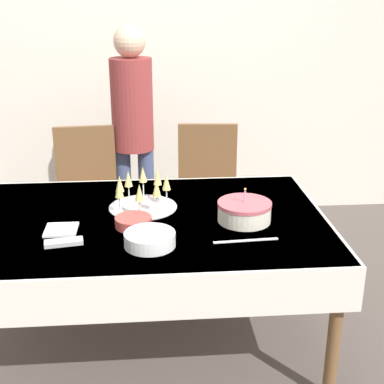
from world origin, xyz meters
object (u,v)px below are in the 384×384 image
Objects in this scene: dining_chair_far_right at (208,190)px; birthday_cake at (244,212)px; dining_chair_far_left at (87,193)px; champagne_tray at (142,192)px; plate_stack_dessert at (133,222)px; person_standing at (133,123)px; plate_stack_main at (150,239)px.

birthday_cake is (0.07, -0.99, 0.25)m from dining_chair_far_right.
dining_chair_far_left is 3.59× the size of birthday_cake.
birthday_cake is at bearing -23.27° from champagne_tray.
plate_stack_dessert is 0.11× the size of person_standing.
plate_stack_main is at bearing -107.74° from dining_chair_far_right.
champagne_tray is at bearing 94.61° from plate_stack_main.
person_standing is (-0.02, 1.20, 0.21)m from plate_stack_dessert.
dining_chair_far_right is at bearing 94.22° from birthday_cake.
person_standing is at bearing 159.00° from dining_chair_far_right.
dining_chair_far_right is 3.59× the size of birthday_cake.
plate_stack_main is at bearing -152.91° from birthday_cake.
dining_chair_far_left is at bearing 131.73° from birthday_cake.
birthday_cake is at bearing -64.28° from person_standing.
champagne_tray is 0.22× the size of person_standing.
birthday_cake is 0.17× the size of person_standing.
plate_stack_dessert is 1.22m from person_standing.
dining_chair_far_left reaches higher than plate_stack_main.
dining_chair_far_right is at bearing -21.00° from person_standing.
birthday_cake is 1.32m from person_standing.
plate_stack_main reaches higher than plate_stack_dessert.
champagne_tray is at bearing -63.83° from dining_chair_far_left.
birthday_cake is 0.54m from plate_stack_dessert.
person_standing is at bearing 91.17° from plate_stack_dessert.
dining_chair_far_right is at bearing 60.95° from champagne_tray.
dining_chair_far_left is 0.90m from champagne_tray.
dining_chair_far_left reaches higher than birthday_cake.
dining_chair_far_right is 0.93m from champagne_tray.
plate_stack_main is 1.30× the size of plate_stack_dessert.
person_standing reaches higher than dining_chair_far_right.
champagne_tray is 0.25m from plate_stack_dessert.
champagne_tray is (-0.43, -0.77, 0.28)m from dining_chair_far_right.
champagne_tray reaches higher than birthday_cake.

